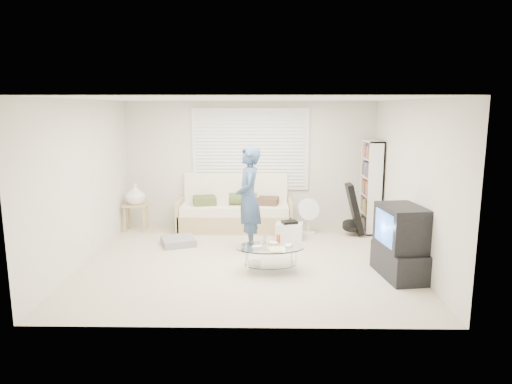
{
  "coord_description": "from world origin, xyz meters",
  "views": [
    {
      "loc": [
        0.25,
        -6.89,
        2.38
      ],
      "look_at": [
        0.14,
        0.3,
        1.04
      ],
      "focal_mm": 32.0,
      "sensor_mm": 36.0,
      "label": 1
    }
  ],
  "objects_px": {
    "bookshelf": "(371,186)",
    "coffee_table": "(271,251)",
    "futon_sofa": "(235,211)",
    "tv_unit": "(400,243)"
  },
  "relations": [
    {
      "from": "futon_sofa",
      "to": "coffee_table",
      "type": "bearing_deg",
      "value": -74.29
    },
    {
      "from": "tv_unit",
      "to": "coffee_table",
      "type": "relative_size",
      "value": 0.97
    },
    {
      "from": "tv_unit",
      "to": "futon_sofa",
      "type": "bearing_deg",
      "value": 134.46
    },
    {
      "from": "futon_sofa",
      "to": "coffee_table",
      "type": "distance_m",
      "value": 2.45
    },
    {
      "from": "futon_sofa",
      "to": "tv_unit",
      "type": "relative_size",
      "value": 2.16
    },
    {
      "from": "coffee_table",
      "to": "tv_unit",
      "type": "bearing_deg",
      "value": -5.74
    },
    {
      "from": "bookshelf",
      "to": "coffee_table",
      "type": "bearing_deg",
      "value": -130.92
    },
    {
      "from": "bookshelf",
      "to": "coffee_table",
      "type": "distance_m",
      "value": 3.04
    },
    {
      "from": "coffee_table",
      "to": "bookshelf",
      "type": "bearing_deg",
      "value": 49.08
    },
    {
      "from": "bookshelf",
      "to": "coffee_table",
      "type": "height_order",
      "value": "bookshelf"
    }
  ]
}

